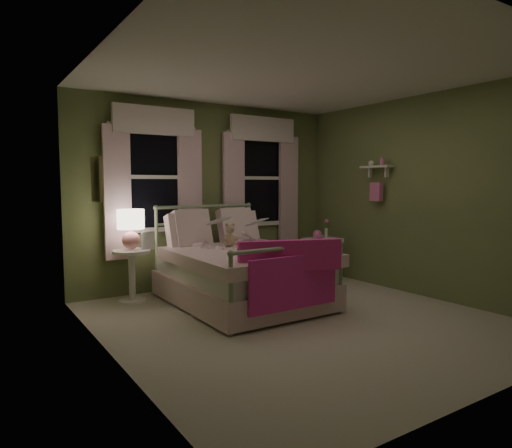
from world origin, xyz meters
TOP-DOWN VIEW (x-y plane):
  - room_shell at (0.00, 0.00)m, footprint 4.20×4.20m
  - bed at (-0.18, 0.96)m, footprint 1.58×2.04m
  - pink_throw at (-0.18, -0.07)m, footprint 1.10×0.45m
  - child_left at (-0.46, 1.38)m, footprint 0.32×0.24m
  - child_right at (0.10, 1.38)m, footprint 0.38×0.32m
  - book_left at (-0.46, 1.13)m, footprint 0.22×0.17m
  - book_right at (0.10, 1.13)m, footprint 0.22×0.18m
  - teddy_bear at (-0.18, 1.22)m, footprint 0.22×0.17m
  - nightstand_left at (-1.28, 1.73)m, footprint 0.46×0.46m
  - table_lamp at (-1.28, 1.73)m, footprint 0.33×0.33m
  - book_nightstand at (-1.18, 1.65)m, footprint 0.17×0.23m
  - nightstand_right at (1.50, 1.37)m, footprint 0.50×0.40m
  - pink_toy at (1.40, 1.36)m, footprint 0.14×0.19m
  - bud_vase at (1.62, 1.42)m, footprint 0.06×0.06m
  - window_left at (-0.85, 2.03)m, footprint 1.34×0.13m
  - window_right at (0.85, 2.03)m, footprint 1.34×0.13m
  - wall_shelf at (1.90, 0.70)m, footprint 0.15×0.50m
  - framed_picture at (-1.95, 0.60)m, footprint 0.03×0.32m

SIDE VIEW (x-z plane):
  - bed at x=-0.18m, z-range -0.21..0.98m
  - nightstand_left at x=-1.28m, z-range 0.09..0.74m
  - nightstand_right at x=1.50m, z-range 0.23..0.87m
  - pink_throw at x=-0.18m, z-range 0.26..0.96m
  - book_nightstand at x=-1.18m, z-range 0.65..0.67m
  - pink_toy at x=1.40m, z-range 0.64..0.78m
  - bud_vase at x=1.62m, z-range 0.65..0.93m
  - teddy_bear at x=-0.18m, z-range 0.64..0.94m
  - child_right at x=0.10m, z-range 0.57..1.26m
  - book_right at x=0.10m, z-range 0.79..1.05m
  - table_lamp at x=-1.28m, z-range 0.71..1.20m
  - book_left at x=-0.46m, z-range 0.83..1.09m
  - child_left at x=-0.46m, z-range 0.57..1.37m
  - room_shell at x=0.00m, z-range -0.80..3.40m
  - framed_picture at x=-1.95m, z-range 1.29..1.71m
  - wall_shelf at x=1.90m, z-range 1.22..1.82m
  - window_left at x=-0.85m, z-range 0.64..2.60m
  - window_right at x=0.85m, z-range 0.64..2.60m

